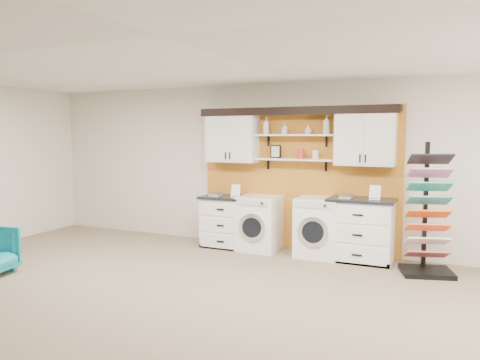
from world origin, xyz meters
The scene contains 21 objects.
floor centered at (0.00, 0.00, 0.00)m, with size 10.00×10.00×0.00m, color #7F6A55.
ceiling centered at (0.00, 0.00, 2.80)m, with size 10.00×10.00×0.00m, color white.
wall_back centered at (0.00, 4.00, 1.40)m, with size 10.00×10.00×0.00m, color beige.
accent_panel centered at (0.00, 3.96, 1.20)m, with size 3.40×0.07×2.40m, color #B96F1F.
upper_cabinet_left centered at (-1.13, 3.79, 1.88)m, with size 0.90×0.35×0.84m.
upper_cabinet_right centered at (1.13, 3.79, 1.88)m, with size 0.90×0.35×0.84m.
shelf_lower centered at (0.00, 3.80, 1.53)m, with size 1.32×0.28×0.03m, color white.
shelf_upper centered at (0.00, 3.80, 1.93)m, with size 1.32×0.28×0.03m, color white.
crown_molding centered at (0.00, 3.81, 2.33)m, with size 3.30×0.41×0.13m.
picture_frame centered at (-0.35, 3.85, 1.66)m, with size 0.18×0.02×0.22m.
canister_red centered at (0.10, 3.80, 1.62)m, with size 0.11×0.11×0.16m, color red.
canister_cream centered at (0.35, 3.80, 1.61)m, with size 0.10×0.10×0.14m, color silver.
base_cabinet_left centered at (-1.13, 3.64, 0.44)m, with size 0.90×0.66×0.88m.
base_cabinet_right centered at (1.13, 3.64, 0.48)m, with size 0.99×0.66×0.97m.
washer centered at (-0.54, 3.64, 0.46)m, with size 0.65×0.71×0.91m.
dryer centered at (0.47, 3.64, 0.47)m, with size 0.68×0.71×0.94m.
sample_rack centered at (2.08, 3.35, 0.57)m, with size 0.80×0.72×1.84m.
soap_bottle_a centered at (-0.50, 3.80, 2.08)m, with size 0.11×0.11×0.28m, color silver.
soap_bottle_b centered at (-0.17, 3.80, 2.03)m, with size 0.08×0.08×0.17m, color silver.
soap_bottle_c centered at (0.22, 3.80, 2.02)m, with size 0.11×0.11×0.15m, color silver.
soap_bottle_d centered at (0.52, 3.80, 2.09)m, with size 0.11×0.12×0.30m, color silver.
Camera 1 is at (2.37, -3.53, 1.94)m, focal length 35.00 mm.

